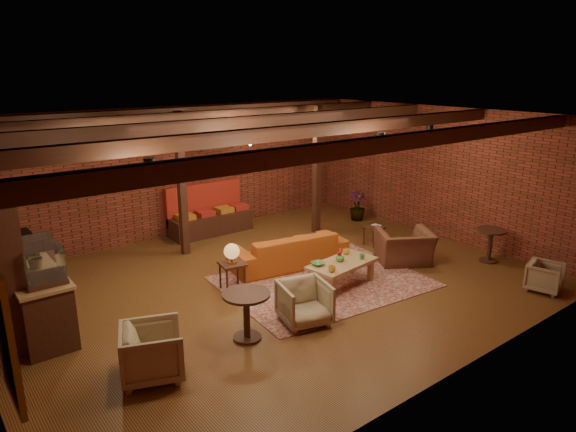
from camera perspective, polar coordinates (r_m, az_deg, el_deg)
floor at (r=10.17m, az=-1.52°, el=-7.49°), size 10.00×10.00×0.00m
ceiling at (r=9.35m, az=-1.67°, el=10.76°), size 10.00×8.00×0.02m
wall_back at (r=13.00m, az=-12.11°, el=4.83°), size 10.00×0.02×3.20m
wall_front at (r=6.98m, az=18.31°, el=-5.54°), size 10.00×0.02×3.20m
wall_right at (r=13.14m, az=16.34°, el=4.65°), size 0.02×8.00×3.20m
ceiling_beams at (r=9.36m, az=-1.67°, el=10.03°), size 9.80×6.40×0.22m
ceiling_pipe at (r=10.72m, az=-6.78°, el=9.48°), size 9.60×0.12×0.12m
post_left at (r=11.51m, az=-11.72°, el=3.40°), size 0.16×0.16×3.20m
post_right at (r=12.86m, az=3.23°, el=5.05°), size 0.16×0.16×3.20m
service_counter at (r=9.24m, az=-26.68°, el=-6.45°), size 0.80×2.50×1.60m
plant_counter at (r=9.30m, az=-26.66°, el=-3.54°), size 0.35×0.39×0.30m
chalkboard_menu at (r=5.81m, az=-28.94°, el=-11.33°), size 0.08×0.96×1.46m
banquette at (r=13.13m, az=-8.62°, el=0.18°), size 2.10×0.70×1.00m
service_sign at (r=12.36m, az=-7.94°, el=7.99°), size 0.86×0.06×0.30m
ceiling_spotlights at (r=9.39m, az=-1.65°, el=8.70°), size 6.40×4.40×0.28m
rug at (r=10.25m, az=3.93°, el=-7.28°), size 4.07×3.26×0.01m
sofa at (r=10.91m, az=0.03°, el=-3.76°), size 2.60×1.37×0.72m
coffee_table at (r=9.96m, az=5.95°, el=-5.42°), size 1.49×0.87×0.74m
side_table_lamp at (r=9.67m, az=-6.26°, el=-4.33°), size 0.51×0.51×0.93m
round_table_left at (r=8.04m, az=-4.63°, el=-10.16°), size 0.74×0.74×0.77m
armchair_a at (r=7.41m, az=-14.87°, el=-14.12°), size 0.99×1.02×0.83m
armchair_b at (r=8.55m, az=1.85°, el=-9.41°), size 0.92×0.89×0.79m
armchair_right at (r=11.31m, az=12.82°, el=-2.76°), size 1.33×1.20×0.98m
side_table_book at (r=12.33m, az=9.55°, el=-1.29°), size 0.41×0.41×0.48m
round_table_right at (r=11.93m, az=21.56°, el=-2.52°), size 0.63×0.63×0.73m
armchair_far at (r=10.88m, az=26.66°, el=-5.94°), size 0.72×0.69×0.61m
plant_tall at (r=14.10m, az=7.86°, el=4.19°), size 1.71×1.71×2.37m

